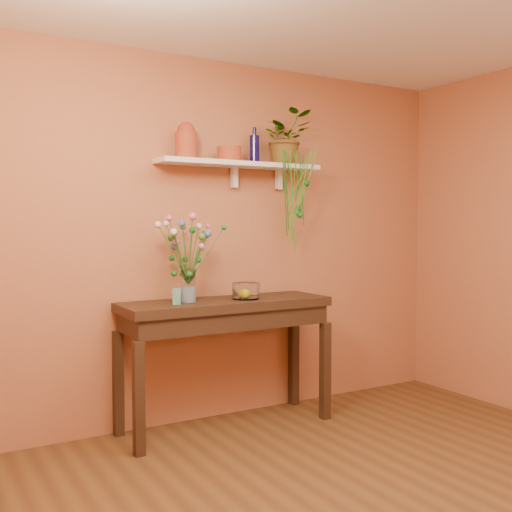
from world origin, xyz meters
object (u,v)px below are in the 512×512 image
object	(u,v)px
sideboard	(226,318)
spider_plant	(286,138)
terracotta_jug	(186,141)
glass_bowl	(246,292)
blue_bottle	(254,149)
glass_vase	(188,288)
bouquet	(186,242)

from	to	relation	value
sideboard	spider_plant	world-z (taller)	spider_plant
terracotta_jug	glass_bowl	xyz separation A→B (m)	(0.39, -0.17, -1.08)
blue_bottle	sideboard	bearing A→B (deg)	-154.36
terracotta_jug	glass_bowl	size ratio (longest dim) A/B	1.31
blue_bottle	spider_plant	size ratio (longest dim) A/B	0.64
glass_bowl	spider_plant	bearing A→B (deg)	23.27
sideboard	spider_plant	bearing A→B (deg)	14.81
glass_vase	bouquet	size ratio (longest dim) A/B	0.46
blue_bottle	spider_plant	xyz separation A→B (m)	(0.29, 0.00, 0.10)
spider_plant	bouquet	size ratio (longest dim) A/B	0.84
glass_bowl	blue_bottle	bearing A→B (deg)	46.79
spider_plant	glass_vase	world-z (taller)	spider_plant
terracotta_jug	spider_plant	distance (m)	0.87
terracotta_jug	glass_vase	distance (m)	1.04
blue_bottle	glass_vase	world-z (taller)	blue_bottle
blue_bottle	glass_vase	bearing A→B (deg)	-166.88
glass_vase	bouquet	bearing A→B (deg)	129.69
sideboard	bouquet	distance (m)	0.63
terracotta_jug	blue_bottle	distance (m)	0.58
spider_plant	glass_vase	bearing A→B (deg)	-170.67
terracotta_jug	blue_bottle	xyz separation A→B (m)	(0.58, 0.03, -0.01)
spider_plant	glass_bowl	bearing A→B (deg)	-156.73
blue_bottle	glass_bowl	bearing A→B (deg)	-133.21
sideboard	spider_plant	size ratio (longest dim) A/B	3.62
glass_vase	bouquet	world-z (taller)	bouquet
spider_plant	terracotta_jug	bearing A→B (deg)	-177.64
terracotta_jug	glass_vase	world-z (taller)	terracotta_jug
terracotta_jug	blue_bottle	bearing A→B (deg)	3.11
sideboard	bouquet	world-z (taller)	bouquet
terracotta_jug	bouquet	world-z (taller)	terracotta_jug
bouquet	sideboard	bearing A→B (deg)	-4.78
blue_bottle	glass_bowl	xyz separation A→B (m)	(-0.19, -0.20, -1.06)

